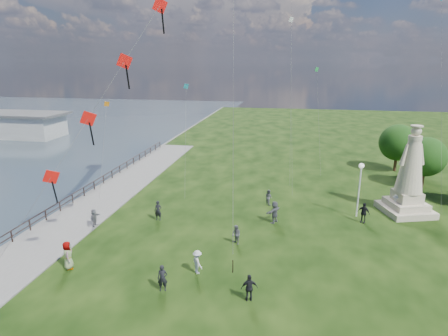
% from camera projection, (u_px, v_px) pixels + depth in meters
% --- Properties ---
extents(waterfront, '(200.00, 200.00, 1.51)m').
position_uv_depth(waterfront, '(65.00, 218.00, 32.44)').
color(waterfront, '#32414B').
rests_on(waterfront, ground).
extents(statue, '(4.84, 4.84, 7.87)m').
position_uv_depth(statue, '(409.00, 181.00, 32.66)').
color(statue, '#BCA88E').
rests_on(statue, ground).
extents(lamppost, '(0.45, 0.45, 4.82)m').
position_uv_depth(lamppost, '(360.00, 178.00, 31.69)').
color(lamppost, silver).
rests_on(lamppost, ground).
extents(tree_row, '(8.41, 14.99, 5.78)m').
position_uv_depth(tree_row, '(422.00, 154.00, 40.74)').
color(tree_row, '#382314').
rests_on(tree_row, ground).
extents(person_0, '(0.66, 0.51, 1.62)m').
position_uv_depth(person_0, '(163.00, 278.00, 21.94)').
color(person_0, black).
rests_on(person_0, ground).
extents(person_1, '(0.82, 0.82, 1.47)m').
position_uv_depth(person_1, '(236.00, 235.00, 27.56)').
color(person_1, '#595960').
rests_on(person_1, ground).
extents(person_2, '(1.07, 1.10, 1.56)m').
position_uv_depth(person_2, '(197.00, 262.00, 23.76)').
color(person_2, silver).
rests_on(person_2, ground).
extents(person_3, '(1.05, 0.73, 1.63)m').
position_uv_depth(person_3, '(249.00, 288.00, 21.00)').
color(person_3, black).
rests_on(person_3, ground).
extents(person_5, '(0.63, 1.38, 1.47)m').
position_uv_depth(person_5, '(94.00, 219.00, 30.36)').
color(person_5, '#595960').
rests_on(person_5, ground).
extents(person_6, '(0.63, 0.42, 1.70)m').
position_uv_depth(person_6, '(158.00, 211.00, 31.70)').
color(person_6, black).
rests_on(person_6, ground).
extents(person_7, '(0.81, 0.82, 1.47)m').
position_uv_depth(person_7, '(269.00, 197.00, 35.16)').
color(person_7, '#595960').
rests_on(person_7, ground).
extents(person_8, '(1.25, 1.15, 1.75)m').
position_uv_depth(person_8, '(396.00, 204.00, 33.07)').
color(person_8, silver).
rests_on(person_8, ground).
extents(person_9, '(1.15, 0.98, 1.74)m').
position_uv_depth(person_9, '(364.00, 213.00, 31.20)').
color(person_9, black).
rests_on(person_9, ground).
extents(person_10, '(0.95, 1.09, 1.91)m').
position_uv_depth(person_10, '(68.00, 255.00, 24.23)').
color(person_10, '#595960').
rests_on(person_10, ground).
extents(person_11, '(1.55, 1.89, 1.89)m').
position_uv_depth(person_11, '(275.00, 212.00, 31.18)').
color(person_11, '#595960').
rests_on(person_11, ground).
extents(red_kite_train, '(11.06, 9.35, 20.34)m').
position_uv_depth(red_kite_train, '(121.00, 69.00, 23.32)').
color(red_kite_train, black).
rests_on(red_kite_train, ground).
extents(small_kites, '(32.89, 17.14, 25.01)m').
position_uv_depth(small_kites, '(277.00, 65.00, 38.58)').
color(small_kites, '#17748A').
rests_on(small_kites, ground).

